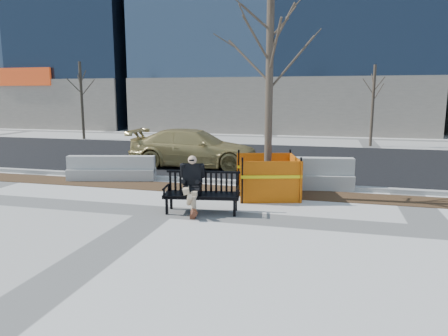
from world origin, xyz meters
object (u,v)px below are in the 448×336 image
at_px(jersey_barrier_left, 112,180).
at_px(jersey_barrier_right, 296,188).
at_px(bench, 202,212).
at_px(sedan, 195,167).
at_px(seated_man, 192,212).
at_px(tree_fence, 267,196).

xyz_separation_m(jersey_barrier_left, jersey_barrier_right, (6.06, 0.27, 0.00)).
distance_m(bench, sedan, 6.46).
bearing_deg(seated_man, bench, -11.52).
bearing_deg(jersey_barrier_left, seated_man, -51.13).
bearing_deg(bench, tree_fence, 48.22).
relative_size(seated_man, jersey_barrier_right, 0.40).
relative_size(sedan, jersey_barrier_left, 1.76).
distance_m(tree_fence, sedan, 5.36).
height_order(tree_fence, sedan, tree_fence).
bearing_deg(seated_man, sedan, 98.93).
height_order(bench, sedan, sedan).
height_order(tree_fence, jersey_barrier_right, tree_fence).
relative_size(bench, seated_man, 1.37).
height_order(sedan, jersey_barrier_right, sedan).
bearing_deg(sedan, jersey_barrier_right, -126.70).
distance_m(bench, tree_fence, 2.39).
bearing_deg(jersey_barrier_right, bench, -130.93).
bearing_deg(sedan, jersey_barrier_left, 147.02).
distance_m(bench, seated_man, 0.25).
relative_size(seated_man, sedan, 0.27).
bearing_deg(seated_man, tree_fence, 43.32).
xyz_separation_m(sedan, jersey_barrier_left, (-1.86, -3.14, 0.00)).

